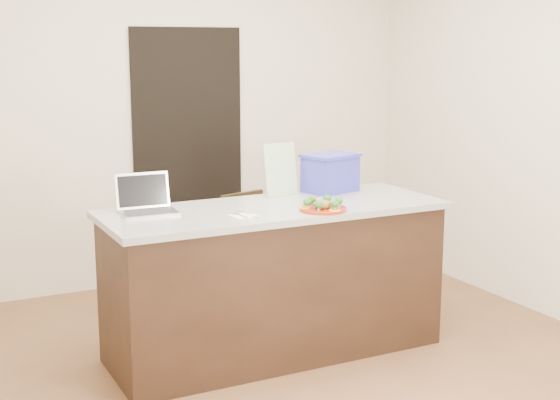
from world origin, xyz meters
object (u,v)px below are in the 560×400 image
laptop (146,202)px  blue_box (330,173)px  napkin (244,216)px  yogurt_bottle (317,202)px  island (275,280)px  chair (248,244)px  plate (323,209)px

laptop → blue_box: size_ratio=0.80×
napkin → blue_box: bearing=27.6°
yogurt_bottle → blue_box: 0.50m
island → blue_box: bearing=25.4°
napkin → chair: bearing=64.4°
plate → blue_box: size_ratio=0.68×
plate → chair: bearing=89.7°
island → blue_box: blue_box is taller
blue_box → chair: 0.88m
blue_box → chair: size_ratio=0.49×
plate → blue_box: 0.61m
chair → blue_box: bearing=-75.4°
island → plate: (0.19, -0.24, 0.47)m
blue_box → island: bearing=-171.6°
laptop → yogurt_bottle: bearing=-14.1°
island → yogurt_bottle: 0.55m
island → yogurt_bottle: (0.22, -0.12, 0.49)m
island → chair: 0.85m
yogurt_bottle → laptop: bearing=162.5°
laptop → chair: size_ratio=0.39×
island → plate: bearing=-51.4°
island → napkin: size_ratio=15.62×
island → blue_box: 0.83m
yogurt_bottle → chair: 1.06m
napkin → chair: (0.48, 1.00, -0.45)m
laptop → plate: bearing=-21.1°
plate → blue_box: blue_box is taller
napkin → yogurt_bottle: 0.51m
laptop → blue_box: bearing=6.7°
chair → napkin: bearing=-131.3°
blue_box → plate: bearing=-141.5°
yogurt_bottle → chair: size_ratio=0.08×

